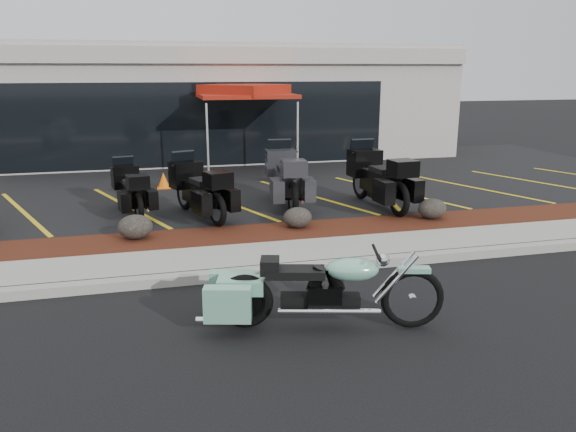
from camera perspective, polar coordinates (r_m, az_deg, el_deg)
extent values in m
plane|color=black|center=(8.18, -1.04, -8.27)|extent=(90.00, 90.00, 0.00)
cube|color=gray|center=(8.97, -2.36, -5.64)|extent=(24.00, 0.25, 0.15)
cube|color=gray|center=(9.61, -3.22, -4.23)|extent=(24.00, 1.20, 0.15)
cube|color=black|center=(10.74, -4.45, -2.18)|extent=(24.00, 1.20, 0.16)
cube|color=black|center=(15.93, -7.79, 3.30)|extent=(26.00, 9.60, 0.15)
cube|color=gray|center=(21.93, -9.91, 11.39)|extent=(18.00, 8.00, 4.00)
cube|color=black|center=(18.01, -8.81, 9.16)|extent=(12.00, 0.06, 2.60)
cube|color=gray|center=(17.91, -9.08, 15.85)|extent=(18.00, 0.30, 0.50)
ellipsoid|color=black|center=(10.67, -15.26, -1.07)|extent=(0.64, 0.53, 0.45)
ellipsoid|color=black|center=(11.03, 0.98, -0.15)|extent=(0.57, 0.48, 0.41)
ellipsoid|color=black|center=(12.06, 14.44, 0.72)|extent=(0.60, 0.50, 0.43)
cone|color=orange|center=(15.12, -12.53, 3.56)|extent=(0.34, 0.34, 0.41)
cylinder|color=silver|center=(15.63, -6.24, 7.37)|extent=(0.06, 0.06, 2.13)
cylinder|color=silver|center=(16.94, 1.69, 8.02)|extent=(0.06, 0.06, 2.13)
cylinder|color=silver|center=(17.97, -10.03, 8.19)|extent=(0.06, 0.06, 2.13)
cylinder|color=silver|center=(19.13, -2.78, 8.78)|extent=(0.06, 0.06, 2.13)
cube|color=maroon|center=(17.27, -4.42, 12.13)|extent=(3.53, 3.53, 0.11)
cube|color=maroon|center=(17.26, -4.43, 12.65)|extent=(2.73, 2.73, 0.32)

